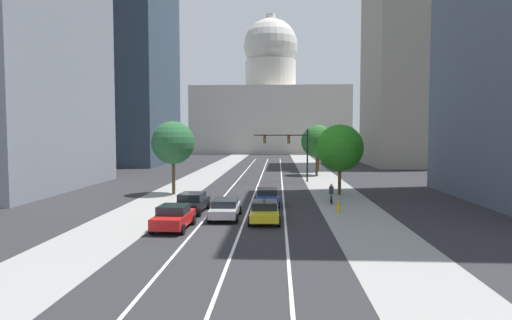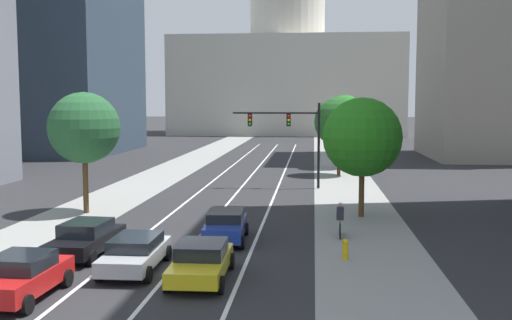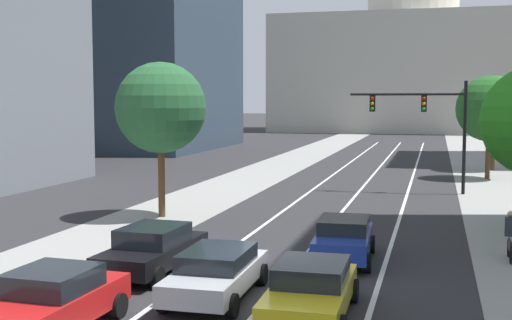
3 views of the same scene
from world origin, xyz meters
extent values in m
plane|color=#2B2B2D|center=(0.00, 40.00, 0.00)|extent=(400.00, 400.00, 0.00)
cube|color=gray|center=(-8.16, 35.00, 0.01)|extent=(4.99, 130.00, 0.01)
cube|color=gray|center=(8.16, 35.00, 0.01)|extent=(4.99, 130.00, 0.01)
cube|color=white|center=(-2.84, 25.00, 0.01)|extent=(0.16, 90.00, 0.01)
cube|color=white|center=(0.00, 25.00, 0.01)|extent=(0.16, 90.00, 0.01)
cube|color=white|center=(2.84, 25.00, 0.01)|extent=(0.16, 90.00, 0.01)
cube|color=beige|center=(0.00, 102.05, 9.77)|extent=(46.19, 22.10, 19.53)
cylinder|color=beige|center=(0.00, 102.05, 23.74)|extent=(15.27, 15.27, 8.41)
cube|color=black|center=(-4.25, 1.80, 0.62)|extent=(2.11, 4.83, 0.61)
cube|color=black|center=(-4.25, 1.84, 1.21)|extent=(1.84, 2.34, 0.57)
cylinder|color=black|center=(-5.12, 3.46, 0.32)|extent=(0.25, 0.65, 0.64)
cylinder|color=black|center=(-3.23, 3.37, 0.32)|extent=(0.25, 0.65, 0.64)
cylinder|color=black|center=(-5.27, 0.24, 0.32)|extent=(0.25, 0.65, 0.64)
cylinder|color=black|center=(-3.39, 0.15, 0.32)|extent=(0.25, 0.65, 0.64)
cube|color=#B2B5BA|center=(-1.42, -0.31, 0.61)|extent=(1.90, 4.68, 0.58)
cube|color=black|center=(-1.42, -0.24, 1.13)|extent=(1.73, 2.51, 0.47)
cylinder|color=black|center=(-2.36, 1.27, 0.32)|extent=(0.23, 0.64, 0.64)
cylinder|color=black|center=(-0.51, 1.29, 0.32)|extent=(0.23, 0.64, 0.64)
cylinder|color=black|center=(-2.32, -1.90, 0.32)|extent=(0.23, 0.64, 0.64)
cylinder|color=black|center=(-0.48, -1.88, 0.32)|extent=(0.23, 0.64, 0.64)
cube|color=red|center=(-4.25, -3.99, 0.66)|extent=(2.03, 4.26, 0.68)
cube|color=black|center=(-4.25, -3.98, 1.27)|extent=(1.80, 2.03, 0.54)
cylinder|color=black|center=(-5.15, -2.53, 0.32)|extent=(0.24, 0.65, 0.64)
cylinder|color=black|center=(-3.26, -2.60, 0.32)|extent=(0.24, 0.65, 0.64)
cylinder|color=black|center=(-3.36, -5.45, 0.32)|extent=(0.24, 0.65, 0.64)
cube|color=#1E389E|center=(1.42, 4.90, 0.66)|extent=(1.98, 4.30, 0.68)
cube|color=black|center=(1.41, 5.04, 1.23)|extent=(1.74, 2.26, 0.46)
cylinder|color=black|center=(0.46, 6.29, 0.32)|extent=(0.25, 0.65, 0.64)
cylinder|color=black|center=(2.24, 6.38, 0.32)|extent=(0.25, 0.65, 0.64)
cylinder|color=black|center=(0.60, 3.42, 0.32)|extent=(0.25, 0.65, 0.64)
cylinder|color=black|center=(2.37, 3.51, 0.32)|extent=(0.25, 0.65, 0.64)
cube|color=yellow|center=(1.42, -1.31, 0.60)|extent=(1.97, 4.67, 0.56)
cube|color=black|center=(1.41, -1.14, 1.14)|extent=(1.77, 2.21, 0.52)
cylinder|color=black|center=(0.45, 0.25, 0.32)|extent=(0.23, 0.64, 0.64)
cylinder|color=black|center=(2.33, 0.28, 0.32)|extent=(0.23, 0.64, 0.64)
cylinder|color=black|center=(0.51, -2.91, 0.32)|extent=(0.23, 0.64, 0.64)
cylinder|color=black|center=(2.39, -2.87, 0.32)|extent=(0.23, 0.64, 0.64)
cylinder|color=black|center=(5.97, 22.95, 3.29)|extent=(0.20, 0.20, 6.58)
cylinder|color=black|center=(2.66, 22.95, 5.81)|extent=(6.62, 0.14, 0.14)
cube|color=black|center=(3.65, 22.95, 5.26)|extent=(0.32, 0.28, 0.96)
sphere|color=red|center=(3.65, 22.80, 5.56)|extent=(0.20, 0.20, 0.20)
sphere|color=orange|center=(3.65, 22.80, 5.26)|extent=(0.20, 0.20, 0.20)
sphere|color=green|center=(3.65, 22.80, 4.96)|extent=(0.20, 0.20, 0.20)
cube|color=black|center=(0.67, 22.95, 5.26)|extent=(0.32, 0.28, 0.96)
sphere|color=red|center=(0.67, 22.80, 5.56)|extent=(0.20, 0.20, 0.20)
sphere|color=orange|center=(0.67, 22.80, 5.26)|extent=(0.20, 0.20, 0.20)
sphere|color=green|center=(0.67, 22.80, 4.96)|extent=(0.20, 0.20, 0.20)
cylinder|color=yellow|center=(6.95, 2.10, 0.35)|extent=(0.26, 0.26, 0.70)
sphere|color=yellow|center=(6.95, 2.10, 0.78)|extent=(0.26, 0.26, 0.26)
cylinder|color=yellow|center=(6.95, 1.94, 0.39)|extent=(0.10, 0.12, 0.10)
cylinder|color=black|center=(6.90, 5.93, 0.33)|extent=(0.07, 0.66, 0.66)
cylinder|color=black|center=(6.93, 6.97, 0.33)|extent=(0.07, 0.66, 0.66)
cube|color=black|center=(6.91, 6.45, 0.55)|extent=(0.08, 1.00, 0.36)
cube|color=#262833|center=(6.91, 6.40, 1.18)|extent=(0.37, 0.29, 0.64)
sphere|color=tan|center=(6.91, 6.47, 1.61)|extent=(0.22, 0.22, 0.22)
cylinder|color=#51381E|center=(7.87, 31.30, 1.65)|extent=(0.32, 0.32, 3.30)
sphere|color=#235A21|center=(7.87, 31.30, 4.87)|extent=(4.51, 4.51, 4.51)
cylinder|color=#51381E|center=(8.37, 11.77, 1.52)|extent=(0.32, 0.32, 3.05)
sphere|color=#277D1B|center=(8.37, 11.77, 4.64)|extent=(4.56, 4.56, 4.56)
cylinder|color=#51381E|center=(8.65, 37.24, 1.98)|extent=(0.32, 0.32, 3.96)
sphere|color=#237B23|center=(8.65, 37.24, 5.35)|extent=(3.98, 3.98, 3.98)
cylinder|color=#51381E|center=(-7.99, 11.36, 1.82)|extent=(0.32, 0.32, 3.65)
sphere|color=#275D32|center=(-7.99, 11.36, 5.13)|extent=(4.24, 4.24, 4.24)
camera|label=1|loc=(2.32, -30.67, 6.10)|focal=30.32mm
camera|label=2|loc=(5.57, -22.92, 6.68)|focal=41.95mm
camera|label=3|loc=(4.40, -17.75, 5.51)|focal=47.32mm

